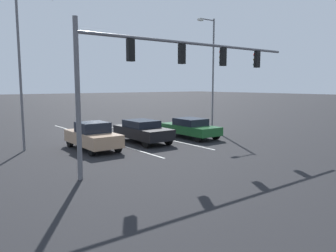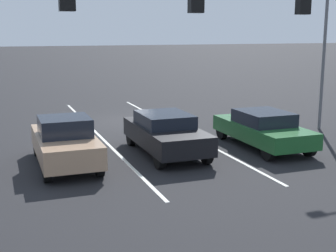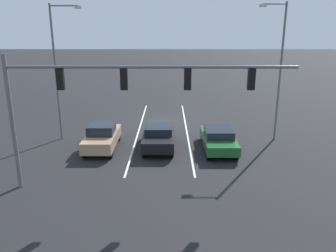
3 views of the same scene
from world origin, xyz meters
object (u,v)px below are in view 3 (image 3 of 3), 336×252
Objects in this scene: street_lamp_right_shoulder at (58,65)px; street_lamp_left_shoulder at (278,65)px; car_tan_rightlane_front at (102,137)px; car_darkgreen_leftlane_front at (218,138)px; traffic_signal_gantry at (111,89)px; car_black_midlane_front at (159,136)px.

street_lamp_left_shoulder is (-14.71, 0.12, -0.00)m from street_lamp_right_shoulder.
car_tan_rightlane_front is at bearing 9.64° from street_lamp_left_shoulder.
car_darkgreen_leftlane_front is 0.36× the size of traffic_signal_gantry.
street_lamp_right_shoulder reaches higher than car_tan_rightlane_front.
car_darkgreen_leftlane_front is (-7.49, 0.09, -0.07)m from car_tan_rightlane_front.
car_tan_rightlane_front is 5.77m from street_lamp_right_shoulder.
car_tan_rightlane_front reaches higher than car_darkgreen_leftlane_front.
traffic_signal_gantry is (1.94, 5.68, 4.04)m from car_black_midlane_front.
car_black_midlane_front is 8.27m from street_lamp_right_shoulder.
car_tan_rightlane_front is 0.96× the size of car_black_midlane_front.
street_lamp_right_shoulder reaches higher than traffic_signal_gantry.
car_tan_rightlane_front is 0.33× the size of traffic_signal_gantry.
street_lamp_left_shoulder is (-4.11, -2.06, 4.46)m from car_darkgreen_leftlane_front.
car_darkgreen_leftlane_front is at bearing -137.40° from traffic_signal_gantry.
car_black_midlane_front is at bearing 164.86° from street_lamp_right_shoulder.
street_lamp_right_shoulder is at bearing -11.63° from car_darkgreen_leftlane_front.
traffic_signal_gantry is at bearing 107.37° from car_tan_rightlane_front.
traffic_signal_gantry is 12.36m from street_lamp_left_shoulder.
car_darkgreen_leftlane_front is at bearing 179.28° from car_tan_rightlane_front.
traffic_signal_gantry is at bearing 71.11° from car_black_midlane_front.
car_black_midlane_front is 9.25m from street_lamp_left_shoulder.
car_darkgreen_leftlane_front is (-3.85, 0.35, -0.05)m from car_black_midlane_front.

